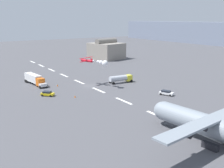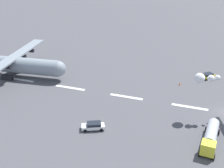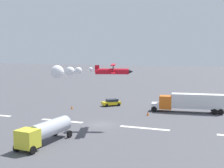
% 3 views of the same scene
% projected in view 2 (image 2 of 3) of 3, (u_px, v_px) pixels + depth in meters
% --- Properties ---
extents(runway_stripe_5, '(8.00, 0.90, 0.01)m').
position_uv_depth(runway_stripe_5, '(190.00, 107.00, 66.12)').
color(runway_stripe_5, white).
rests_on(runway_stripe_5, ground).
extents(runway_stripe_6, '(8.00, 0.90, 0.01)m').
position_uv_depth(runway_stripe_6, '(126.00, 97.00, 70.48)').
color(runway_stripe_6, white).
rests_on(runway_stripe_6, ground).
extents(runway_stripe_7, '(8.00, 0.90, 0.01)m').
position_uv_depth(runway_stripe_7, '(70.00, 88.00, 74.84)').
color(runway_stripe_7, white).
rests_on(runway_stripe_7, ground).
extents(runway_stripe_8, '(8.00, 0.90, 0.01)m').
position_uv_depth(runway_stripe_8, '(20.00, 80.00, 79.20)').
color(runway_stripe_8, white).
rests_on(runway_stripe_8, ground).
extents(cargo_transport_plane, '(27.79, 32.61, 11.50)m').
position_uv_depth(cargo_transport_plane, '(18.00, 65.00, 79.60)').
color(cargo_transport_plane, gray).
rests_on(cargo_transport_plane, ground).
extents(stunt_biplane_red, '(12.67, 7.00, 2.28)m').
position_uv_depth(stunt_biplane_red, '(217.00, 78.00, 58.78)').
color(stunt_biplane_red, red).
extents(fuel_tanker_truck, '(3.43, 9.37, 2.90)m').
position_uv_depth(fuel_tanker_truck, '(211.00, 137.00, 53.12)').
color(fuel_tanker_truck, yellow).
rests_on(fuel_tanker_truck, ground).
extents(followme_car_yellow, '(4.22, 4.13, 1.52)m').
position_uv_depth(followme_car_yellow, '(207.00, 76.00, 79.51)').
color(followme_car_yellow, yellow).
rests_on(followme_car_yellow, ground).
extents(airport_staff_sedan, '(4.84, 3.49, 1.52)m').
position_uv_depth(airport_staff_sedan, '(93.00, 126.00, 57.92)').
color(airport_staff_sedan, white).
rests_on(airport_staff_sedan, ground).
extents(traffic_cone_far, '(0.44, 0.44, 0.75)m').
position_uv_depth(traffic_cone_far, '(180.00, 84.00, 76.07)').
color(traffic_cone_far, orange).
rests_on(traffic_cone_far, ground).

